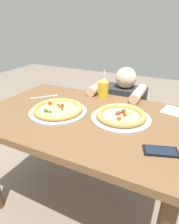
# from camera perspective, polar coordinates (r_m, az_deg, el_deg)

# --- Properties ---
(ground_plane) EXTENTS (8.00, 8.00, 0.00)m
(ground_plane) POSITION_cam_1_polar(r_m,az_deg,el_deg) (1.66, -1.44, -24.76)
(ground_plane) COLOR gray
(dining_table) EXTENTS (1.28, 0.83, 0.75)m
(dining_table) POSITION_cam_1_polar(r_m,az_deg,el_deg) (1.24, -1.75, -5.47)
(dining_table) COLOR brown
(dining_table) RESTS_ON ground
(pizza_near) EXTENTS (0.36, 0.36, 0.04)m
(pizza_near) POSITION_cam_1_polar(r_m,az_deg,el_deg) (1.22, -9.37, 0.72)
(pizza_near) COLOR #B7B7BC
(pizza_near) RESTS_ON dining_table
(pizza_far) EXTENTS (0.35, 0.35, 0.04)m
(pizza_far) POSITION_cam_1_polar(r_m,az_deg,el_deg) (1.14, 9.33, -1.11)
(pizza_far) COLOR #B7B7BC
(pizza_far) RESTS_ON dining_table
(drink_cup_colored) EXTENTS (0.08, 0.08, 0.21)m
(drink_cup_colored) POSITION_cam_1_polar(r_m,az_deg,el_deg) (1.44, 4.06, 6.71)
(drink_cup_colored) COLOR gold
(drink_cup_colored) RESTS_ON dining_table
(paper_napkin) EXTENTS (0.18, 0.17, 0.00)m
(paper_napkin) POSITION_cam_1_polar(r_m,az_deg,el_deg) (1.34, 24.41, 0.17)
(paper_napkin) COLOR white
(paper_napkin) RESTS_ON dining_table
(fork) EXTENTS (0.15, 0.16, 0.00)m
(fork) POSITION_cam_1_polar(r_m,az_deg,el_deg) (1.50, -12.94, 4.51)
(fork) COLOR silver
(fork) RESTS_ON dining_table
(cell_phone) EXTENTS (0.17, 0.12, 0.01)m
(cell_phone) POSITION_cam_1_polar(r_m,az_deg,el_deg) (0.91, 20.48, -10.87)
(cell_phone) COLOR black
(cell_phone) RESTS_ON dining_table
(diner_seated) EXTENTS (0.40, 0.52, 0.92)m
(diner_seated) POSITION_cam_1_polar(r_m,az_deg,el_deg) (1.86, 9.71, -2.25)
(diner_seated) COLOR #333847
(diner_seated) RESTS_ON ground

